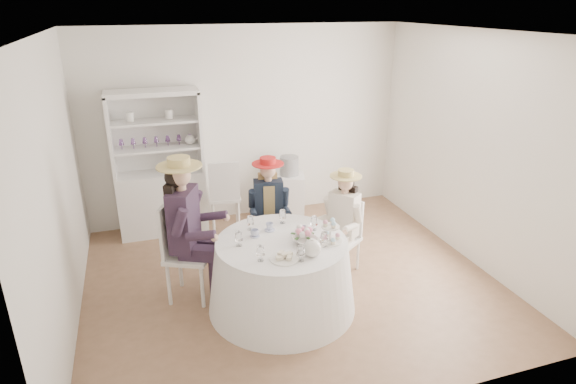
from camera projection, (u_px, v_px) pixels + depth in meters
name	position (u px, v px, depth m)	size (l,w,h in m)	color
ground	(291.00, 280.00, 5.50)	(4.50, 4.50, 0.00)	brown
ceiling	(291.00, 32.00, 4.51)	(4.50, 4.50, 0.00)	white
wall_back	(247.00, 125.00, 6.77)	(4.50, 4.50, 0.00)	silver
wall_front	(384.00, 260.00, 3.24)	(4.50, 4.50, 0.00)	silver
wall_left	(56.00, 193.00, 4.36)	(4.50, 4.50, 0.00)	silver
wall_right	(472.00, 150.00, 5.65)	(4.50, 4.50, 0.00)	silver
tea_table	(282.00, 274.00, 4.91)	(1.52, 1.52, 0.76)	white
hutch	(161.00, 184.00, 6.45)	(1.25, 0.69, 1.94)	silver
side_table	(289.00, 196.00, 7.01)	(0.42, 0.42, 0.66)	silver
hatbox	(289.00, 166.00, 6.84)	(0.27, 0.27, 0.27)	black
guest_left	(187.00, 222.00, 4.88)	(0.66, 0.60, 1.57)	silver
guest_mid	(269.00, 204.00, 5.68)	(0.49, 0.51, 1.31)	silver
guest_right	(343.00, 216.00, 5.44)	(0.54, 0.51, 1.26)	silver
spare_chair	(225.00, 193.00, 6.51)	(0.48, 0.48, 1.03)	silver
teacup_a	(255.00, 233.00, 4.85)	(0.09, 0.09, 0.07)	white
teacup_b	(270.00, 227.00, 4.98)	(0.08, 0.08, 0.07)	white
teacup_c	(303.00, 231.00, 4.90)	(0.10, 0.10, 0.08)	white
flower_bowl	(305.00, 241.00, 4.71)	(0.23, 0.23, 0.06)	white
flower_arrangement	(303.00, 232.00, 4.79)	(0.17, 0.16, 0.06)	pink
table_teapot	(312.00, 248.00, 4.47)	(0.24, 0.17, 0.18)	white
sandwich_plate	(284.00, 258.00, 4.43)	(0.28, 0.28, 0.06)	white
cupcake_stand	(330.00, 234.00, 4.73)	(0.24, 0.24, 0.23)	white
stemware_set	(282.00, 234.00, 4.74)	(0.90, 0.90, 0.15)	white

